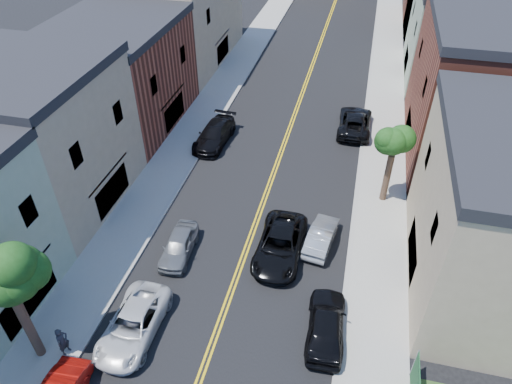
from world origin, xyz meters
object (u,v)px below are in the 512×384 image
Objects in this scene: silver_car_right at (321,236)px; pedestrian_left at (63,341)px; dark_car_right_far at (355,122)px; black_suv_lane at (280,245)px; grey_car_left at (179,246)px; black_car_right at (326,324)px; black_car_left at (215,134)px; white_pickup at (133,324)px.

silver_car_right is 2.38× the size of pedestrian_left.
dark_car_right_far is 1.01× the size of black_suv_lane.
grey_car_left is 0.86× the size of black_car_right.
pedestrian_left is (-12.06, -4.06, 0.20)m from black_car_right.
silver_car_right is 14.27m from dark_car_right_far.
silver_car_right is at bearing -83.88° from black_car_right.
black_car_left is 1.34× the size of silver_car_right.
white_pickup is at bearing -42.45° from pedestrian_left.
black_car_left is 13.71m from silver_car_right.
black_suv_lane is (5.84, 1.37, 0.10)m from grey_car_left.
silver_car_right is at bearing 15.74° from grey_car_left.
white_pickup is 0.95× the size of black_car_left.
dark_car_right_far is at bearing -86.36° from silver_car_right.
silver_car_right is 0.71× the size of dark_car_right_far.
pedestrian_left is at bearing 50.98° from silver_car_right.
black_car_left is (-1.70, 12.37, 0.10)m from grey_car_left.
black_car_right is at bearing 13.45° from white_pickup.
grey_car_left is 8.14m from pedestrian_left.
black_suv_lane is at bearing 9.90° from grey_car_left.
white_pickup reaches higher than silver_car_right.
black_suv_lane is (-3.28, -15.67, -0.00)m from dark_car_right_far.
black_car_right is 1.16× the size of silver_car_right.
silver_car_right is (8.32, 8.57, -0.05)m from white_pickup.
pedestrian_left is at bearing -89.64° from black_car_left.
black_suv_lane is (-3.33, 4.92, -0.01)m from black_car_right.
grey_car_left is 2.38× the size of pedestrian_left.
black_car_right is at bearing -58.12° from pedestrian_left.
grey_car_left is at bearing 61.14° from dark_car_right_far.
white_pickup reaches higher than grey_car_left.
black_suv_lane is at bearing 39.72° from silver_car_right.
black_car_right is 0.82× the size of dark_car_right_far.
white_pickup is 9.61m from black_car_right.
white_pickup is 0.91× the size of black_suv_lane.
black_suv_lane is (-2.29, -1.44, 0.12)m from silver_car_right.
pedestrian_left reaches higher than white_pickup.
grey_car_left is at bearing -24.32° from black_car_right.
white_pickup is 11.94m from silver_car_right.
pedestrian_left is (-1.20, -19.98, 0.21)m from black_car_left.
pedestrian_left reaches higher than black_car_left.
grey_car_left is 0.71× the size of black_suv_lane.
pedestrian_left is at bearing -145.61° from white_pickup.
silver_car_right is at bearing 45.99° from white_pickup.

